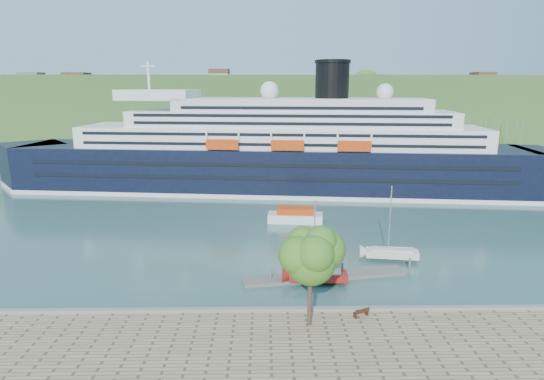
{
  "coord_description": "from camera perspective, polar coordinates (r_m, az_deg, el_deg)",
  "views": [
    {
      "loc": [
        -3.48,
        -36.95,
        20.49
      ],
      "look_at": [
        -2.38,
        30.0,
        5.04
      ],
      "focal_mm": 30.0,
      "sensor_mm": 36.0,
      "label": 1
    }
  ],
  "objects": [
    {
      "name": "park_bench",
      "position": [
        41.23,
        11.11,
        -14.74
      ],
      "size": [
        1.57,
        1.16,
        0.93
      ],
      "primitive_type": null,
      "rotation": [
        0.0,
        0.0,
        0.44
      ],
      "color": "#401F12",
      "rests_on": "promenade"
    },
    {
      "name": "far_hillside",
      "position": [
        182.19,
        0.16,
        10.32
      ],
      "size": [
        400.0,
        50.0,
        24.0
      ],
      "primitive_type": "cube",
      "color": "#305722",
      "rests_on": "ground"
    },
    {
      "name": "sailboat_white_far",
      "position": [
        55.54,
        15.02,
        -4.33
      ],
      "size": [
        6.98,
        2.89,
        8.75
      ],
      "primitive_type": null,
      "rotation": [
        0.0,
        0.0,
        -0.15
      ],
      "color": "silver",
      "rests_on": "ground"
    },
    {
      "name": "ground",
      "position": [
        42.4,
        4.05,
        -15.94
      ],
      "size": [
        400.0,
        400.0,
        0.0
      ],
      "primitive_type": "plane",
      "color": "#305754",
      "rests_on": "ground"
    },
    {
      "name": "tender_launch",
      "position": [
        69.74,
        2.94,
        -3.11
      ],
      "size": [
        8.65,
        3.74,
        2.32
      ],
      "primitive_type": null,
      "rotation": [
        0.0,
        0.0,
        -0.11
      ],
      "color": "#C43A0B",
      "rests_on": "ground"
    },
    {
      "name": "sailboat_red",
      "position": [
        47.67,
        5.9,
        -6.84
      ],
      "size": [
        6.86,
        2.25,
        8.74
      ],
      "primitive_type": null,
      "rotation": [
        0.0,
        0.0,
        -0.06
      ],
      "color": "maroon",
      "rests_on": "ground"
    },
    {
      "name": "promenade_tree",
      "position": [
        37.7,
        4.83,
        -10.22
      ],
      "size": [
        5.62,
        5.62,
        9.31
      ],
      "primitive_type": null,
      "color": "#326A1C",
      "rests_on": "promenade"
    },
    {
      "name": "floating_pontoon",
      "position": [
        50.66,
        6.61,
        -10.7
      ],
      "size": [
        18.03,
        5.16,
        0.4
      ],
      "primitive_type": null,
      "rotation": [
        0.0,
        0.0,
        0.17
      ],
      "color": "slate",
      "rests_on": "ground"
    },
    {
      "name": "cruise_ship",
      "position": [
        89.08,
        -0.3,
        7.92
      ],
      "size": [
        113.38,
        28.3,
        25.21
      ],
      "primitive_type": null,
      "rotation": [
        0.0,
        0.0,
        -0.11
      ],
      "color": "black",
      "rests_on": "ground"
    },
    {
      "name": "quay_coping",
      "position": [
        41.68,
        4.1,
        -14.69
      ],
      "size": [
        220.0,
        0.5,
        0.3
      ],
      "primitive_type": "cube",
      "color": "slate",
      "rests_on": "promenade"
    }
  ]
}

